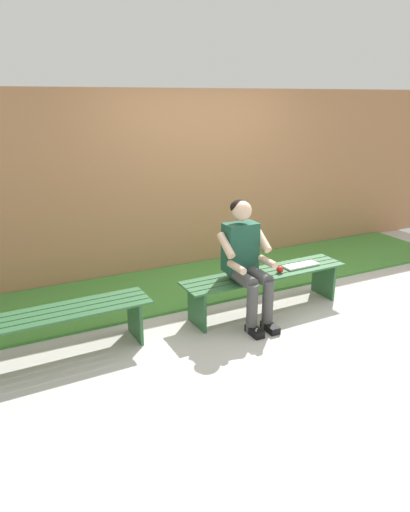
# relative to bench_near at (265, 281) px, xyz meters

# --- Properties ---
(ground_plane) EXTENTS (10.00, 7.00, 0.04)m
(ground_plane) POSITION_rel_bench_near_xyz_m (1.13, 1.00, -0.35)
(ground_plane) COLOR beige
(grass_strip) EXTENTS (9.00, 1.31, 0.03)m
(grass_strip) POSITION_rel_bench_near_xyz_m (1.13, -1.01, -0.32)
(grass_strip) COLOR #478C38
(grass_strip) RESTS_ON ground
(brick_wall) EXTENTS (9.50, 0.24, 2.30)m
(brick_wall) POSITION_rel_bench_near_xyz_m (0.50, -1.79, 0.81)
(brick_wall) COLOR #B27A51
(brick_wall) RESTS_ON ground
(bench_near) EXTENTS (1.90, 0.46, 0.43)m
(bench_near) POSITION_rel_bench_near_xyz_m (0.00, 0.00, 0.00)
(bench_near) COLOR #2D6038
(bench_near) RESTS_ON ground
(bench_far) EXTENTS (1.89, 0.46, 0.43)m
(bench_far) POSITION_rel_bench_near_xyz_m (2.27, -0.00, -0.00)
(bench_far) COLOR #2D6038
(bench_far) RESTS_ON ground
(person_seated) EXTENTS (0.50, 0.69, 1.24)m
(person_seated) POSITION_rel_bench_near_xyz_m (0.31, 0.10, 0.34)
(person_seated) COLOR #1E513D
(person_seated) RESTS_ON ground
(apple) EXTENTS (0.07, 0.07, 0.07)m
(apple) POSITION_rel_bench_near_xyz_m (-0.13, 0.08, 0.13)
(apple) COLOR red
(apple) RESTS_ON bench_near
(book_open) EXTENTS (0.42, 0.17, 0.02)m
(book_open) POSITION_rel_bench_near_xyz_m (-0.45, 0.02, 0.11)
(book_open) COLOR white
(book_open) RESTS_ON bench_near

